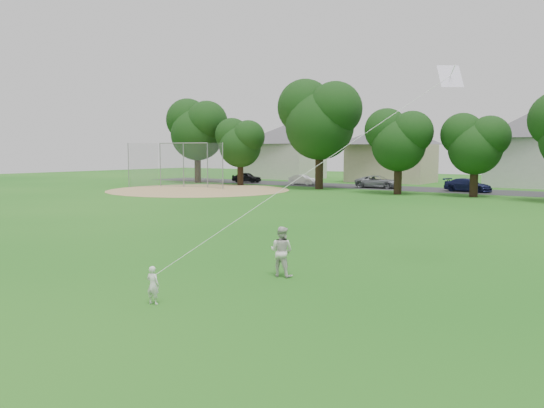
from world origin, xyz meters
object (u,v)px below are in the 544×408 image
Objects in this scene: baseball_backstop at (181,165)px; older_boy at (281,251)px; toddler at (153,285)px; kite at (320,164)px.

older_boy is at bearing -40.58° from baseball_backstop.
toddler is 44.12m from baseball_backstop.
toddler is 5.72m from kite.
toddler is at bearing -45.65° from baseball_backstop.
older_boy is 0.14× the size of kite.
older_boy is 0.15× the size of baseball_backstop.
kite is (1.36, -0.02, 2.70)m from older_boy.
baseball_backstop is (-33.09, 27.20, -1.11)m from kite.
older_boy is 3.02m from kite.
kite is 1.09× the size of baseball_backstop.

